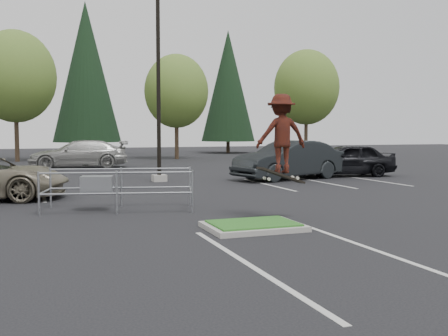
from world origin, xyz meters
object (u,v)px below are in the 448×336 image
object	(u,v)px
car_far_silver	(79,154)
cart_corral	(102,185)
light_pole	(158,80)
decid_b	(15,79)
car_r_black	(347,160)
car_r_charc	(289,160)
decid_c	(176,93)
conif_c	(228,86)
skateboarder	(281,134)
decid_d	(306,90)
conif_b	(86,72)

from	to	relation	value
car_far_silver	cart_corral	bearing A→B (deg)	1.98
light_pole	decid_b	size ratio (longest dim) A/B	1.05
car_r_black	car_r_charc	bearing A→B (deg)	-72.73
decid_c	cart_corral	size ratio (longest dim) A/B	1.89
light_pole	car_far_silver	bearing A→B (deg)	105.29
conif_c	car_r_black	xyz separation A→B (m)	(-4.00, -28.00, -6.02)
conif_c	skateboarder	bearing A→B (deg)	-108.39
car_far_silver	decid_d	bearing A→B (deg)	116.71
decid_d	skateboarder	distance (m)	34.00
conif_b	car_far_silver	xyz separation A→B (m)	(-2.23, -18.50, -6.99)
light_pole	cart_corral	world-z (taller)	light_pole
decid_d	conif_b	bearing A→B (deg)	150.53
decid_b	cart_corral	world-z (taller)	decid_b
decid_b	conif_c	bearing A→B (deg)	24.14
car_far_silver	car_r_black	bearing A→B (deg)	53.68
decid_b	decid_c	xyz separation A→B (m)	(12.00, -0.70, -0.79)
decid_c	car_far_silver	world-z (taller)	decid_c
light_pole	car_r_black	distance (m)	10.22
light_pole	car_r_black	xyz separation A→B (m)	(9.50, -0.50, -3.74)
conif_b	car_r_black	distance (m)	31.47
decid_c	conif_b	bearing A→B (deg)	119.32
decid_b	conif_c	distance (m)	21.94
skateboarder	decid_b	bearing A→B (deg)	-71.37
conif_c	cart_corral	world-z (taller)	conif_c
decid_b	car_r_charc	size ratio (longest dim) A/B	1.75
car_r_charc	decid_b	bearing A→B (deg)	-161.73
decid_d	conif_b	world-z (taller)	conif_b
decid_d	conif_b	distance (m)	20.76
decid_c	decid_d	size ratio (longest dim) A/B	0.89
skateboarder	car_far_silver	bearing A→B (deg)	-75.80
light_pole	decid_c	world-z (taller)	light_pole
light_pole	decid_d	world-z (taller)	light_pole
decid_c	car_r_charc	distance (m)	19.32
car_r_black	car_far_silver	distance (m)	16.12
conif_b	skateboarder	distance (m)	39.92
light_pole	car_r_charc	xyz separation A→B (m)	(6.00, -0.99, -3.65)
decid_b	conif_c	world-z (taller)	conif_c
conif_b	car_r_black	world-z (taller)	conif_b
decid_b	decid_c	world-z (taller)	decid_b
decid_b	conif_b	xyz separation A→B (m)	(6.01, 9.97, 1.81)
light_pole	decid_d	bearing A→B (deg)	46.35
cart_corral	car_far_silver	distance (m)	17.90
light_pole	conif_b	xyz separation A→B (m)	(-0.50, 28.50, 3.29)
skateboarder	conif_c	bearing A→B (deg)	-103.48
conif_c	car_far_silver	bearing A→B (deg)	-132.85
decid_c	conif_b	world-z (taller)	conif_b
decid_b	car_far_silver	xyz separation A→B (m)	(3.78, -8.53, -5.19)
decid_d	car_far_silver	bearing A→B (deg)	-157.61
decid_d	car_far_silver	distance (m)	22.45
light_pole	skateboarder	size ratio (longest dim) A/B	4.37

